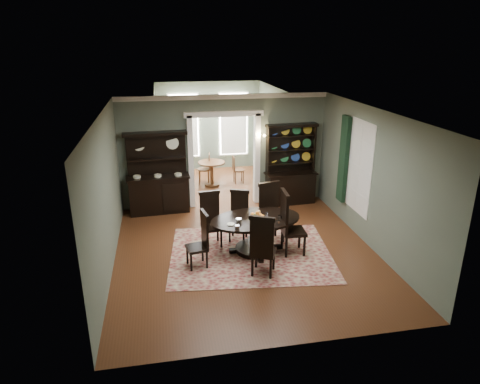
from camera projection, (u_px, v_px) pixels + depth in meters
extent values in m
cube|color=#552B16|center=(246.00, 253.00, 9.18)|extent=(5.50, 6.00, 0.01)
cube|color=white|center=(247.00, 113.00, 8.16)|extent=(5.50, 6.00, 0.01)
cube|color=#616D5B|center=(106.00, 196.00, 8.19)|extent=(0.01, 6.00, 3.00)
cube|color=#616D5B|center=(372.00, 179.00, 9.14)|extent=(0.01, 6.00, 3.00)
cube|color=#616D5B|center=(289.00, 257.00, 5.89)|extent=(5.50, 0.01, 3.00)
cube|color=#616D5B|center=(155.00, 154.00, 11.12)|extent=(1.85, 0.01, 3.00)
cube|color=#616D5B|center=(290.00, 148.00, 11.76)|extent=(1.85, 0.01, 3.00)
cube|color=#616D5B|center=(223.00, 104.00, 11.02)|extent=(1.80, 0.01, 0.50)
cube|color=white|center=(224.00, 97.00, 10.91)|extent=(5.50, 0.10, 0.12)
cube|color=#552B16|center=(216.00, 184.00, 13.57)|extent=(3.50, 3.50, 0.01)
cube|color=white|center=(215.00, 87.00, 12.55)|extent=(3.50, 3.50, 0.01)
cube|color=#616D5B|center=(157.00, 139.00, 12.75)|extent=(0.01, 3.50, 3.00)
cube|color=#616D5B|center=(271.00, 135.00, 13.36)|extent=(0.01, 3.50, 3.00)
cube|color=#616D5B|center=(209.00, 126.00, 14.68)|extent=(3.50, 0.01, 3.00)
cube|color=white|center=(184.00, 126.00, 14.47)|extent=(1.05, 0.06, 2.20)
cube|color=white|center=(233.00, 124.00, 14.76)|extent=(1.05, 0.06, 2.20)
cube|color=white|center=(191.00, 162.00, 11.37)|extent=(0.14, 0.25, 2.50)
cube|color=white|center=(257.00, 158.00, 11.68)|extent=(0.14, 0.25, 2.50)
cube|color=white|center=(224.00, 114.00, 11.10)|extent=(2.08, 0.25, 0.14)
cube|color=white|center=(360.00, 167.00, 9.66)|extent=(0.02, 1.10, 2.00)
cube|color=white|center=(359.00, 167.00, 9.66)|extent=(0.01, 1.22, 2.12)
cube|color=black|center=(344.00, 159.00, 10.28)|extent=(0.10, 0.35, 2.10)
cube|color=#BC8132|center=(260.00, 137.00, 11.41)|extent=(0.08, 0.05, 0.18)
sphere|color=#FFD88C|center=(257.00, 136.00, 11.23)|extent=(0.07, 0.07, 0.07)
sphere|color=#FFD88C|center=(265.00, 135.00, 11.26)|extent=(0.07, 0.07, 0.07)
cube|color=maroon|center=(251.00, 253.00, 9.15)|extent=(3.67, 3.09, 0.01)
ellipsoid|color=black|center=(256.00, 219.00, 9.02)|extent=(2.10, 1.49, 0.05)
cylinder|color=black|center=(256.00, 221.00, 9.03)|extent=(2.04, 2.04, 0.03)
cylinder|color=black|center=(256.00, 235.00, 9.14)|extent=(0.25, 0.25, 0.68)
cylinder|color=black|center=(255.00, 249.00, 9.25)|extent=(0.86, 0.86, 0.10)
cylinder|color=silver|center=(257.00, 219.00, 8.92)|extent=(0.25, 0.25, 0.05)
cube|color=black|center=(212.00, 228.00, 9.38)|extent=(0.47, 0.45, 0.06)
cube|color=black|center=(210.00, 209.00, 9.42)|extent=(0.43, 0.09, 0.73)
cube|color=black|center=(209.00, 193.00, 9.29)|extent=(0.47, 0.11, 0.08)
cylinder|color=black|center=(206.00, 241.00, 9.26)|extent=(0.05, 0.05, 0.43)
cylinder|color=black|center=(221.00, 239.00, 9.34)|extent=(0.05, 0.05, 0.43)
cylinder|color=black|center=(203.00, 234.00, 9.56)|extent=(0.05, 0.05, 0.43)
cylinder|color=black|center=(218.00, 232.00, 9.65)|extent=(0.05, 0.05, 0.43)
cube|color=black|center=(238.00, 223.00, 9.65)|extent=(0.53, 0.52, 0.05)
cube|color=black|center=(240.00, 206.00, 9.69)|extent=(0.39, 0.20, 0.69)
cube|color=black|center=(240.00, 191.00, 9.57)|extent=(0.43, 0.23, 0.07)
cylinder|color=black|center=(230.00, 234.00, 9.60)|extent=(0.04, 0.04, 0.41)
cylinder|color=black|center=(244.00, 235.00, 9.54)|extent=(0.04, 0.04, 0.41)
cylinder|color=black|center=(233.00, 228.00, 9.90)|extent=(0.04, 0.04, 0.41)
cylinder|color=black|center=(246.00, 229.00, 9.84)|extent=(0.04, 0.04, 0.41)
cube|color=black|center=(273.00, 221.00, 9.58)|extent=(0.57, 0.55, 0.06)
cube|color=black|center=(269.00, 201.00, 9.62)|extent=(0.48, 0.16, 0.81)
cube|color=black|center=(269.00, 184.00, 9.48)|extent=(0.52, 0.19, 0.08)
cylinder|color=black|center=(269.00, 236.00, 9.43)|extent=(0.05, 0.05, 0.48)
cylinder|color=black|center=(284.00, 233.00, 9.57)|extent=(0.05, 0.05, 0.48)
cylinder|color=black|center=(261.00, 229.00, 9.75)|extent=(0.05, 0.05, 0.48)
cylinder|color=black|center=(276.00, 227.00, 9.89)|extent=(0.05, 0.05, 0.48)
cube|color=black|center=(197.00, 248.00, 8.51)|extent=(0.46, 0.47, 0.05)
cube|color=black|center=(205.00, 230.00, 8.45)|extent=(0.11, 0.41, 0.70)
cube|color=black|center=(204.00, 214.00, 8.33)|extent=(0.14, 0.45, 0.07)
cylinder|color=black|center=(187.00, 255.00, 8.67)|extent=(0.04, 0.04, 0.41)
cylinder|color=black|center=(191.00, 262.00, 8.39)|extent=(0.04, 0.04, 0.41)
cylinder|color=black|center=(203.00, 252.00, 8.77)|extent=(0.04, 0.04, 0.41)
cylinder|color=black|center=(207.00, 259.00, 8.49)|extent=(0.04, 0.04, 0.41)
cube|color=black|center=(294.00, 232.00, 9.03)|extent=(0.50, 0.52, 0.06)
cube|color=black|center=(284.00, 213.00, 8.85)|extent=(0.08, 0.50, 0.84)
cube|color=black|center=(285.00, 194.00, 8.71)|extent=(0.10, 0.54, 0.09)
cylinder|color=black|center=(304.00, 246.00, 8.96)|extent=(0.05, 0.05, 0.50)
cylinder|color=black|center=(299.00, 238.00, 9.32)|extent=(0.05, 0.05, 0.50)
cylinder|color=black|center=(286.00, 247.00, 8.90)|extent=(0.05, 0.05, 0.50)
cylinder|color=black|center=(282.00, 239.00, 9.27)|extent=(0.05, 0.05, 0.50)
cube|color=black|center=(263.00, 252.00, 8.24)|extent=(0.59, 0.58, 0.06)
cube|color=black|center=(262.00, 238.00, 7.93)|extent=(0.44, 0.23, 0.77)
cube|color=black|center=(262.00, 219.00, 7.79)|extent=(0.48, 0.27, 0.08)
cylinder|color=black|center=(274.00, 259.00, 8.44)|extent=(0.05, 0.05, 0.46)
cylinder|color=black|center=(256.00, 257.00, 8.52)|extent=(0.05, 0.05, 0.46)
cylinder|color=black|center=(271.00, 268.00, 8.12)|extent=(0.05, 0.05, 0.46)
cylinder|color=black|center=(252.00, 266.00, 8.19)|extent=(0.05, 0.05, 0.46)
cube|color=black|center=(159.00, 195.00, 11.21)|extent=(1.54, 0.61, 0.95)
cube|color=black|center=(158.00, 177.00, 11.05)|extent=(1.64, 0.66, 0.05)
cube|color=black|center=(156.00, 154.00, 11.05)|extent=(1.52, 0.16, 1.12)
cube|color=black|center=(157.00, 159.00, 11.00)|extent=(1.48, 0.35, 0.04)
cube|color=black|center=(155.00, 134.00, 10.76)|extent=(1.63, 0.42, 0.08)
cube|color=black|center=(290.00, 188.00, 11.86)|extent=(1.34, 0.54, 0.85)
cube|color=black|center=(291.00, 173.00, 11.71)|extent=(1.44, 0.60, 0.04)
cube|color=black|center=(290.00, 149.00, 11.66)|extent=(1.32, 0.13, 1.28)
cube|color=black|center=(268.00, 151.00, 11.47)|extent=(0.06, 0.25, 1.32)
cube|color=black|center=(313.00, 148.00, 11.69)|extent=(0.06, 0.25, 1.32)
cube|color=black|center=(292.00, 125.00, 11.34)|extent=(1.43, 0.38, 0.08)
cube|color=black|center=(290.00, 163.00, 11.70)|extent=(1.33, 0.32, 0.03)
cube|color=black|center=(291.00, 149.00, 11.58)|extent=(1.33, 0.32, 0.03)
cube|color=black|center=(291.00, 136.00, 11.45)|extent=(1.33, 0.32, 0.03)
cylinder|color=#522E17|center=(212.00, 163.00, 13.12)|extent=(0.83, 0.83, 0.04)
cylinder|color=#522E17|center=(212.00, 174.00, 13.25)|extent=(0.10, 0.10, 0.73)
cylinder|color=#522E17|center=(212.00, 185.00, 13.37)|extent=(0.46, 0.46, 0.06)
cylinder|color=#522E17|center=(204.00, 169.00, 13.46)|extent=(0.40, 0.40, 0.04)
cube|color=#522E17|center=(209.00, 162.00, 13.38)|extent=(0.08, 0.36, 0.51)
cylinder|color=#522E17|center=(200.00, 175.00, 13.67)|extent=(0.04, 0.04, 0.46)
cylinder|color=#522E17|center=(199.00, 178.00, 13.40)|extent=(0.04, 0.04, 0.46)
cylinder|color=#522E17|center=(209.00, 175.00, 13.68)|extent=(0.04, 0.04, 0.46)
cylinder|color=#522E17|center=(208.00, 178.00, 13.41)|extent=(0.04, 0.04, 0.46)
cylinder|color=#522E17|center=(239.00, 170.00, 13.52)|extent=(0.36, 0.36, 0.04)
cube|color=#522E17|center=(234.00, 164.00, 13.41)|extent=(0.04, 0.33, 0.45)
cylinder|color=#522E17|center=(243.00, 177.00, 13.50)|extent=(0.03, 0.03, 0.41)
cylinder|color=#522E17|center=(242.00, 175.00, 13.74)|extent=(0.03, 0.03, 0.41)
cylinder|color=#522E17|center=(236.00, 178.00, 13.45)|extent=(0.03, 0.03, 0.41)
cylinder|color=#522E17|center=(234.00, 175.00, 13.69)|extent=(0.03, 0.03, 0.41)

